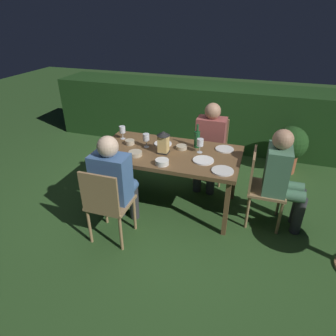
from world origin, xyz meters
name	(u,v)px	position (x,y,z in m)	size (l,w,h in m)	color
ground_plane	(168,203)	(0.00, 0.00, 0.00)	(16.00, 16.00, 0.00)	#2D5123
dining_table	(168,156)	(0.00, 0.00, 0.67)	(1.67, 0.88, 0.73)	brown
chair_head_far	(261,185)	(1.09, 0.00, 0.49)	(0.40, 0.42, 0.87)	#9E7A51
person_in_green	(282,175)	(1.28, 0.00, 0.64)	(0.48, 0.38, 1.15)	#4C7A5B
chair_side_right_b	(212,147)	(0.38, 0.83, 0.49)	(0.42, 0.40, 0.87)	#9E7A51
person_in_rust	(210,142)	(0.38, 0.64, 0.64)	(0.38, 0.47, 1.15)	#9E4C47
chair_side_left_a	(107,202)	(-0.38, -0.83, 0.49)	(0.42, 0.40, 0.87)	#9E7A51
person_in_blue	(115,180)	(-0.38, -0.64, 0.64)	(0.38, 0.47, 1.15)	#426699
lantern_centerpiece	(163,141)	(-0.04, -0.04, 0.88)	(0.15, 0.15, 0.27)	black
green_bottle_on_table	(197,139)	(0.29, 0.23, 0.84)	(0.07, 0.07, 0.29)	#195128
wine_glass_a	(122,130)	(-0.67, 0.19, 0.85)	(0.08, 0.08, 0.17)	silver
wine_glass_b	(146,138)	(-0.29, 0.05, 0.85)	(0.08, 0.08, 0.17)	silver
wine_glass_c	(200,143)	(0.36, 0.09, 0.85)	(0.08, 0.08, 0.17)	silver
plate_a	(223,171)	(0.68, -0.28, 0.74)	(0.23, 0.23, 0.01)	silver
plate_b	(225,149)	(0.62, 0.26, 0.74)	(0.22, 0.22, 0.01)	silver
plate_c	(203,160)	(0.44, -0.11, 0.74)	(0.23, 0.23, 0.01)	white
plate_d	(163,144)	(-0.12, 0.18, 0.74)	(0.22, 0.22, 0.01)	white
bowl_olives	(130,142)	(-0.51, 0.06, 0.76)	(0.12, 0.12, 0.05)	#BCAD8E
bowl_bread	(135,153)	(-0.32, -0.21, 0.76)	(0.16, 0.16, 0.05)	#BCAD8E
bowl_salad	(182,147)	(0.13, 0.12, 0.75)	(0.13, 0.13, 0.04)	#BCAD8E
bowl_dip	(162,162)	(0.04, -0.33, 0.76)	(0.15, 0.15, 0.06)	silver
hedge_backdrop	(204,114)	(0.00, 2.12, 0.52)	(5.44, 0.83, 1.05)	#1E4219
potted_plant_by_hedge	(290,146)	(1.45, 1.36, 0.42)	(0.49, 0.49, 0.72)	#9E5133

